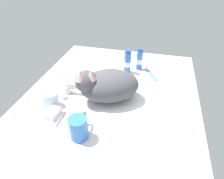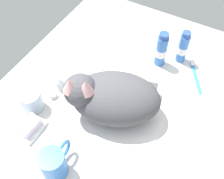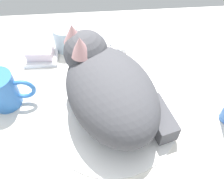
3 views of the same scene
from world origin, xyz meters
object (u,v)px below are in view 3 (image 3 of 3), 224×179
(cat, at_px, (108,87))
(soap_bar, at_px, (40,53))
(coffee_mug, at_px, (3,91))
(rinse_cup, at_px, (66,38))
(faucet, at_px, (106,49))

(cat, distance_m, soap_bar, 0.26)
(cat, height_order, coffee_mug, cat)
(cat, relative_size, soap_bar, 4.53)
(rinse_cup, distance_m, soap_bar, 0.09)
(cat, distance_m, rinse_cup, 0.26)
(cat, relative_size, rinse_cup, 4.41)
(cat, height_order, soap_bar, cat)
(cat, xyz_separation_m, rinse_cup, (-0.11, 0.23, -0.05))
(cat, bearing_deg, faucet, 88.42)
(faucet, height_order, rinse_cup, rinse_cup)
(rinse_cup, bearing_deg, cat, -65.26)
(coffee_mug, relative_size, soap_bar, 1.62)
(faucet, distance_m, coffee_mug, 0.28)
(faucet, height_order, cat, cat)
(faucet, height_order, coffee_mug, coffee_mug)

